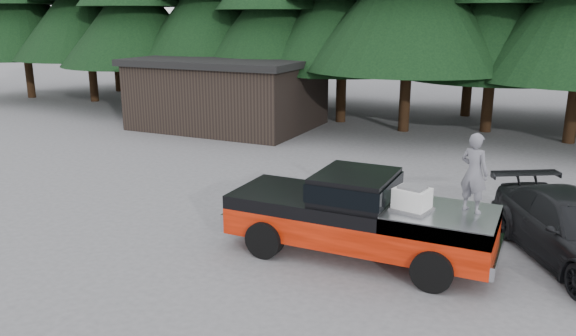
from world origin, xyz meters
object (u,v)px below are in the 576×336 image
at_px(pickup_truck, 358,228).
at_px(man_on_bed, 474,173).
at_px(utility_building, 228,92).
at_px(air_compressor, 412,200).

bearing_deg(pickup_truck, man_on_bed, 6.37).
relative_size(pickup_truck, utility_building, 0.71).
bearing_deg(air_compressor, pickup_truck, -179.14).
bearing_deg(man_on_bed, air_compressor, 47.81).
height_order(pickup_truck, man_on_bed, man_on_bed).
distance_m(pickup_truck, utility_building, 16.02).
bearing_deg(utility_building, man_on_bed, -42.18).
xyz_separation_m(pickup_truck, air_compressor, (1.21, -0.24, 0.90)).
height_order(pickup_truck, utility_building, utility_building).
distance_m(air_compressor, man_on_bed, 1.36).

